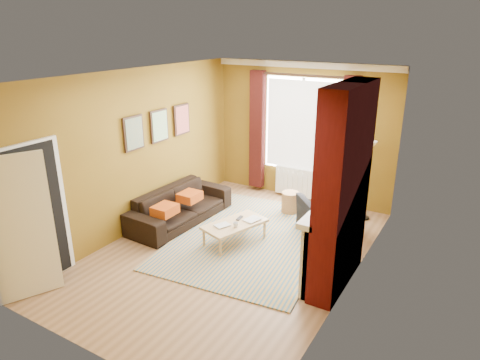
# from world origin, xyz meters

# --- Properties ---
(ground) EXTENTS (5.50, 5.50, 0.00)m
(ground) POSITION_xyz_m (0.00, 0.00, 0.00)
(ground) COLOR brown
(ground) RESTS_ON ground
(room_walls) EXTENTS (3.82, 5.54, 2.83)m
(room_walls) POSITION_xyz_m (0.64, 0.27, 1.39)
(room_walls) COLOR brown
(room_walls) RESTS_ON ground
(striped_rug) EXTENTS (2.80, 3.64, 0.02)m
(striped_rug) POSITION_xyz_m (0.08, 0.56, 0.01)
(striped_rug) COLOR #2F6082
(striped_rug) RESTS_ON ground
(sofa) EXTENTS (0.94, 2.18, 0.63)m
(sofa) POSITION_xyz_m (-1.42, 0.48, 0.31)
(sofa) COLOR black
(sofa) RESTS_ON ground
(armchair) EXTENTS (1.26, 1.25, 0.62)m
(armchair) POSITION_xyz_m (1.08, 1.48, 0.31)
(armchair) COLOR black
(armchair) RESTS_ON ground
(coffee_table) EXTENTS (0.85, 1.19, 0.36)m
(coffee_table) POSITION_xyz_m (-0.12, 0.28, 0.32)
(coffee_table) COLOR tan
(coffee_table) RESTS_ON ground
(wicker_stool) EXTENTS (0.35, 0.35, 0.42)m
(wicker_stool) POSITION_xyz_m (0.17, 1.88, 0.21)
(wicker_stool) COLOR #A07245
(wicker_stool) RESTS_ON ground
(floor_lamp) EXTENTS (0.28, 0.28, 1.51)m
(floor_lamp) POSITION_xyz_m (1.49, 2.34, 1.19)
(floor_lamp) COLOR black
(floor_lamp) RESTS_ON ground
(book_a) EXTENTS (0.26, 0.29, 0.02)m
(book_a) POSITION_xyz_m (-0.32, 0.11, 0.37)
(book_a) COLOR #999999
(book_a) RESTS_ON coffee_table
(book_b) EXTENTS (0.27, 0.33, 0.02)m
(book_b) POSITION_xyz_m (-0.02, 0.55, 0.37)
(book_b) COLOR #999999
(book_b) RESTS_ON coffee_table
(mug) EXTENTS (0.11, 0.11, 0.08)m
(mug) POSITION_xyz_m (-0.03, 0.15, 0.40)
(mug) COLOR #999999
(mug) RESTS_ON coffee_table
(tv_remote) EXTENTS (0.07, 0.18, 0.02)m
(tv_remote) POSITION_xyz_m (-0.13, 0.46, 0.37)
(tv_remote) COLOR #28282B
(tv_remote) RESTS_ON coffee_table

